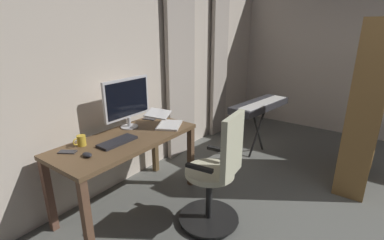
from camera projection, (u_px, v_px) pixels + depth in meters
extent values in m
cube|color=beige|center=(151.00, 65.00, 3.41)|extent=(5.39, 0.10, 2.59)
cube|color=#BEB1A4|center=(219.00, 63.00, 4.49)|extent=(0.41, 0.06, 2.37)
cube|color=#BEB1A4|center=(181.00, 70.00, 3.72)|extent=(0.55, 0.06, 2.37)
cube|color=brown|center=(126.00, 140.00, 2.67)|extent=(1.42, 0.63, 0.04)
cube|color=brown|center=(191.00, 157.00, 3.15)|extent=(0.06, 0.06, 0.70)
cube|color=brown|center=(87.00, 220.00, 2.13)|extent=(0.06, 0.06, 0.70)
cube|color=brown|center=(155.00, 145.00, 3.46)|extent=(0.06, 0.06, 0.70)
cube|color=brown|center=(49.00, 196.00, 2.43)|extent=(0.06, 0.06, 0.70)
cylinder|color=black|center=(209.00, 217.00, 2.63)|extent=(0.56, 0.56, 0.02)
sphere|color=black|center=(220.00, 204.00, 2.85)|extent=(0.05, 0.05, 0.05)
sphere|color=black|center=(190.00, 206.00, 2.81)|extent=(0.05, 0.05, 0.05)
sphere|color=black|center=(183.00, 227.00, 2.53)|extent=(0.05, 0.05, 0.05)
sphere|color=black|center=(214.00, 238.00, 2.39)|extent=(0.05, 0.05, 0.05)
sphere|color=black|center=(236.00, 222.00, 2.59)|extent=(0.05, 0.05, 0.05)
cylinder|color=black|center=(209.00, 197.00, 2.56)|extent=(0.06, 0.06, 0.46)
cylinder|color=beige|center=(210.00, 172.00, 2.47)|extent=(0.49, 0.49, 0.05)
cube|color=beige|center=(232.00, 146.00, 2.29)|extent=(0.38, 0.09, 0.54)
cube|color=black|center=(199.00, 168.00, 2.27)|extent=(0.07, 0.24, 0.03)
cube|color=black|center=(219.00, 150.00, 2.60)|extent=(0.07, 0.24, 0.03)
cylinder|color=silver|center=(129.00, 127.00, 2.94)|extent=(0.18, 0.18, 0.01)
cylinder|color=silver|center=(129.00, 122.00, 2.93)|extent=(0.04, 0.04, 0.10)
cube|color=silver|center=(127.00, 98.00, 2.85)|extent=(0.57, 0.03, 0.41)
cube|color=black|center=(128.00, 98.00, 2.84)|extent=(0.53, 0.01, 0.36)
cube|color=#232328|center=(118.00, 142.00, 2.55)|extent=(0.36, 0.15, 0.02)
cube|color=white|center=(169.00, 125.00, 2.98)|extent=(0.38, 0.35, 0.02)
cube|color=white|center=(158.00, 113.00, 2.95)|extent=(0.37, 0.34, 0.04)
ellipsoid|color=#232328|center=(87.00, 155.00, 2.28)|extent=(0.06, 0.10, 0.04)
cube|color=#333338|center=(149.00, 119.00, 3.19)|extent=(0.11, 0.16, 0.01)
cube|color=#333338|center=(67.00, 152.00, 2.36)|extent=(0.14, 0.16, 0.01)
cylinder|color=gold|center=(81.00, 141.00, 2.48)|extent=(0.08, 0.08, 0.10)
torus|color=gold|center=(76.00, 142.00, 2.44)|extent=(0.07, 0.01, 0.07)
cube|color=olive|center=(372.00, 98.00, 3.42)|extent=(0.04, 0.30, 1.83)
cube|color=olive|center=(363.00, 117.00, 2.72)|extent=(0.04, 0.30, 1.83)
cube|color=olive|center=(354.00, 104.00, 3.14)|extent=(0.95, 0.04, 1.83)
cube|color=olive|center=(357.00, 156.00, 3.26)|extent=(0.88, 0.30, 0.04)
cube|color=olive|center=(368.00, 106.00, 3.07)|extent=(0.88, 0.30, 0.04)
cube|color=olive|center=(380.00, 49.00, 2.87)|extent=(0.88, 0.30, 0.04)
cube|color=#C63741|center=(359.00, 149.00, 3.20)|extent=(0.07, 0.24, 0.18)
cube|color=gold|center=(368.00, 102.00, 2.85)|extent=(0.04, 0.24, 0.17)
cube|color=orange|center=(380.00, 37.00, 2.58)|extent=(0.05, 0.21, 0.22)
cube|color=#36A15C|center=(361.00, 143.00, 3.32)|extent=(0.04, 0.21, 0.20)
cube|color=orange|center=(369.00, 100.00, 2.96)|extent=(0.03, 0.19, 0.15)
cube|color=orange|center=(384.00, 36.00, 3.03)|extent=(0.07, 0.19, 0.20)
cube|color=teal|center=(362.00, 140.00, 3.41)|extent=(0.04, 0.24, 0.22)
cylinder|color=black|center=(258.00, 131.00, 3.94)|extent=(0.38, 0.08, 0.68)
cylinder|color=black|center=(258.00, 131.00, 3.94)|extent=(0.38, 0.08, 0.68)
cube|color=#333338|center=(260.00, 105.00, 3.82)|extent=(1.07, 0.45, 0.09)
cube|color=white|center=(264.00, 103.00, 3.77)|extent=(0.97, 0.30, 0.01)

